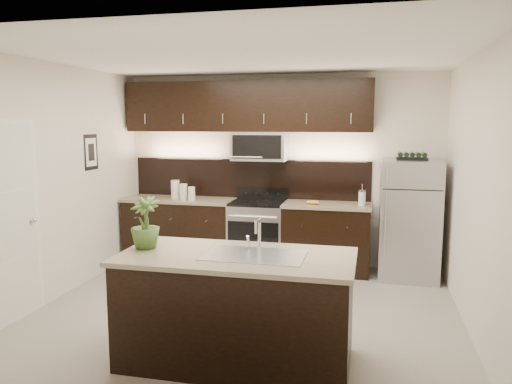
% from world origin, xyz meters
% --- Properties ---
extents(ground, '(4.50, 4.50, 0.00)m').
position_xyz_m(ground, '(0.00, 0.00, 0.00)').
color(ground, gray).
rests_on(ground, ground).
extents(room_walls, '(4.52, 4.02, 2.71)m').
position_xyz_m(room_walls, '(-0.11, -0.04, 1.70)').
color(room_walls, beige).
rests_on(room_walls, ground).
extents(counter_run, '(3.51, 0.65, 0.94)m').
position_xyz_m(counter_run, '(-0.46, 1.69, 0.47)').
color(counter_run, black).
rests_on(counter_run, ground).
extents(upper_fixtures, '(3.49, 0.40, 1.66)m').
position_xyz_m(upper_fixtures, '(-0.43, 1.84, 2.14)').
color(upper_fixtures, black).
rests_on(upper_fixtures, counter_run).
extents(island, '(1.96, 0.96, 0.94)m').
position_xyz_m(island, '(0.20, -1.11, 0.47)').
color(island, black).
rests_on(island, ground).
extents(sink_faucet, '(0.84, 0.50, 0.28)m').
position_xyz_m(sink_faucet, '(0.35, -1.10, 0.96)').
color(sink_faucet, silver).
rests_on(sink_faucet, island).
extents(refrigerator, '(0.75, 0.68, 1.55)m').
position_xyz_m(refrigerator, '(1.78, 1.63, 0.78)').
color(refrigerator, '#B2B2B7').
rests_on(refrigerator, ground).
extents(wine_rack, '(0.38, 0.24, 0.09)m').
position_xyz_m(wine_rack, '(1.78, 1.63, 1.60)').
color(wine_rack, black).
rests_on(wine_rack, refrigerator).
extents(plant, '(0.26, 0.26, 0.45)m').
position_xyz_m(plant, '(-0.62, -1.09, 1.17)').
color(plant, '#406428').
rests_on(plant, island).
extents(canisters, '(0.39, 0.19, 0.27)m').
position_xyz_m(canisters, '(-1.36, 1.61, 1.06)').
color(canisters, silver).
rests_on(canisters, counter_run).
extents(french_press, '(0.10, 0.10, 0.28)m').
position_xyz_m(french_press, '(1.17, 1.64, 1.04)').
color(french_press, silver).
rests_on(french_press, counter_run).
extents(bananas, '(0.19, 0.16, 0.05)m').
position_xyz_m(bananas, '(0.48, 1.61, 0.97)').
color(bananas, gold).
rests_on(bananas, counter_run).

